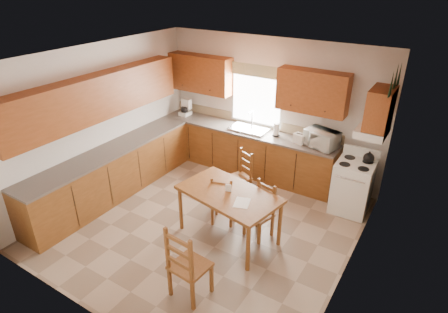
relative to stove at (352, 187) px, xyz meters
The scene contains 35 objects.
floor 2.55m from the stove, 138.55° to the right, with size 4.50×4.50×0.00m, color gray.
ceiling 3.37m from the stove, 138.55° to the right, with size 4.50×4.50×0.00m, color brown.
wall_left 4.54m from the stove, 158.10° to the right, with size 4.50×4.50×0.00m, color silver.
wall_right 1.93m from the stove, 77.44° to the right, with size 4.50×4.50×0.00m, color silver.
wall_back 2.17m from the stove, 162.59° to the left, with size 4.50×4.50×0.00m, color silver.
wall_front 4.43m from the stove, 115.68° to the right, with size 4.50×4.50×0.00m, color silver.
lower_cab_back 2.27m from the stove, behind, with size 3.75×0.60×0.88m, color brown.
lower_cab_left 4.24m from the stove, 154.70° to the right, with size 0.60×3.60×0.88m, color brown.
counter_back 2.32m from the stove, behind, with size 3.75×0.63×0.04m, color #5A5049.
counter_left 4.26m from the stove, 154.70° to the right, with size 0.63×3.60×0.04m, color #5A5049.
backsplash 2.40m from the stove, 165.59° to the left, with size 3.75×0.01×0.18m, color #978561.
upper_cab_back_left 3.73m from the stove, behind, with size 1.41×0.33×0.75m, color brown.
upper_cab_back_right 1.79m from the stove, 157.36° to the left, with size 1.25×0.33×0.75m, color brown.
upper_cab_left 4.58m from the stove, 155.46° to the right, with size 0.33×3.60×0.75m, color brown.
upper_cab_stove 1.47m from the stove, ahead, with size 0.33×0.62×0.62m, color brown.
range_hood 1.08m from the stove, ahead, with size 0.44×0.62×0.12m, color silver.
window_frame 2.51m from the stove, 165.61° to the left, with size 1.13×0.02×1.18m, color silver.
window_pane 2.51m from the stove, 165.73° to the left, with size 1.05×0.01×1.10m, color white.
window_valance 2.76m from the stove, 166.35° to the left, with size 1.19×0.01×0.24m, color #516936.
sink_basin 2.25m from the stove, behind, with size 0.75×0.45×0.04m, color silver.
pine_decal_a 1.99m from the stove, 45.05° to the right, with size 0.22×0.22×0.36m, color black.
pine_decal_b 2.00m from the stove, ahead, with size 0.22×0.22×0.36m, color black.
pine_decal_c 1.99m from the stove, 43.15° to the left, with size 0.22×0.22×0.36m, color black.
stove is the anchor object (origin of this frame).
coffeemaker 3.84m from the stove, behind, with size 0.19×0.23×0.32m, color silver.
paper_towel 1.75m from the stove, 168.74° to the left, with size 0.11×0.11×0.25m, color white.
toaster 1.26m from the stove, 167.92° to the left, with size 0.22×0.14×0.18m, color silver.
microwave 1.00m from the stove, 157.99° to the left, with size 0.52×0.38×0.31m, color silver.
dining_table 2.24m from the stove, 128.54° to the right, with size 1.51×0.86×0.81m, color brown.
chair_near_left 2.22m from the stove, 139.15° to the right, with size 0.37×0.35×0.87m, color brown.
chair_near_right 3.24m from the stove, 111.75° to the right, with size 0.45×0.42×1.06m, color brown.
chair_far_left 1.80m from the stove, 124.54° to the right, with size 0.38×0.36×0.89m, color brown.
chair_far_right 1.96m from the stove, 160.89° to the right, with size 0.37×0.35×0.88m, color brown.
table_paper 2.21m from the stove, 120.16° to the right, with size 0.21×0.28×0.00m, color white.
table_card 2.28m from the stove, 129.45° to the right, with size 0.09×0.02×0.12m, color white.
Camera 1 is at (2.93, -4.14, 3.77)m, focal length 30.00 mm.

